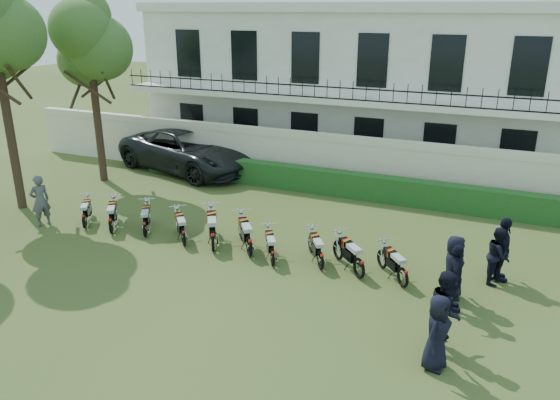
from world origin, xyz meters
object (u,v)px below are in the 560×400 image
(officer_5, at_px, (502,250))
(motorcycle_9, at_px, (403,273))
(motorcycle_0, at_px, (84,217))
(officer_3, at_px, (453,267))
(officer_2, at_px, (455,278))
(suv, at_px, (188,150))
(motorcycle_2, at_px, (145,225))
(motorcycle_5, at_px, (249,242))
(officer_0, at_px, (437,333))
(motorcycle_7, at_px, (321,256))
(officer_1, at_px, (446,310))
(officer_4, at_px, (498,255))
(motorcycle_4, at_px, (213,236))
(motorcycle_8, at_px, (359,263))
(motorcycle_3, at_px, (183,233))
(tree_west_near, at_px, (89,41))
(inspector, at_px, (40,201))
(motorcycle_6, at_px, (272,253))
(motorcycle_1, at_px, (111,221))

(officer_5, bearing_deg, motorcycle_9, 108.45)
(motorcycle_0, relative_size, officer_3, 0.84)
(officer_2, distance_m, officer_3, 0.66)
(suv, bearing_deg, motorcycle_2, -143.31)
(motorcycle_5, relative_size, officer_0, 0.97)
(motorcycle_7, bearing_deg, officer_1, -66.66)
(suv, relative_size, officer_0, 4.09)
(officer_4, bearing_deg, officer_3, 143.93)
(motorcycle_9, height_order, officer_0, officer_0)
(motorcycle_4, relative_size, motorcycle_8, 1.31)
(motorcycle_4, distance_m, suv, 9.23)
(motorcycle_2, xyz_separation_m, motorcycle_9, (8.52, -0.03, -0.00))
(motorcycle_3, relative_size, officer_3, 0.81)
(motorcycle_3, bearing_deg, officer_4, -32.47)
(tree_west_near, relative_size, motorcycle_0, 5.40)
(tree_west_near, relative_size, motorcycle_5, 4.83)
(inspector, height_order, officer_4, inspector)
(motorcycle_6, relative_size, officer_4, 0.93)
(motorcycle_5, height_order, officer_1, officer_1)
(motorcycle_2, bearing_deg, officer_0, -49.41)
(motorcycle_1, height_order, motorcycle_8, motorcycle_8)
(motorcycle_7, bearing_deg, motorcycle_2, 146.91)
(motorcycle_3, bearing_deg, motorcycle_4, -40.44)
(officer_3, height_order, officer_4, officer_3)
(officer_1, distance_m, officer_5, 3.98)
(motorcycle_8, relative_size, officer_2, 0.80)
(officer_4, bearing_deg, motorcycle_9, 121.41)
(inspector, bearing_deg, motorcycle_8, 114.92)
(motorcycle_3, relative_size, inspector, 0.78)
(officer_0, height_order, officer_4, officer_0)
(motorcycle_8, xyz_separation_m, officer_5, (3.60, 1.50, 0.45))
(motorcycle_3, bearing_deg, motorcycle_6, -44.62)
(motorcycle_7, xyz_separation_m, officer_4, (4.69, 1.26, 0.37))
(motorcycle_2, bearing_deg, motorcycle_4, -33.10)
(motorcycle_8, height_order, officer_1, officer_1)
(motorcycle_2, relative_size, officer_1, 0.84)
(tree_west_near, relative_size, inspector, 4.36)
(motorcycle_2, relative_size, inspector, 0.86)
(tree_west_near, height_order, motorcycle_2, tree_west_near)
(motorcycle_9, distance_m, officer_2, 1.59)
(officer_3, relative_size, officer_4, 1.07)
(motorcycle_1, relative_size, motorcycle_7, 1.06)
(motorcycle_9, distance_m, officer_3, 1.34)
(motorcycle_0, relative_size, officer_0, 0.87)
(suv, relative_size, officer_4, 4.27)
(motorcycle_7, xyz_separation_m, officer_3, (3.66, -0.11, 0.43))
(tree_west_near, distance_m, motorcycle_5, 11.67)
(motorcycle_5, xyz_separation_m, suv, (-6.78, 7.23, 0.46))
(motorcycle_0, distance_m, motorcycle_8, 9.65)
(motorcycle_3, xyz_separation_m, inspector, (-5.49, -0.46, 0.45))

